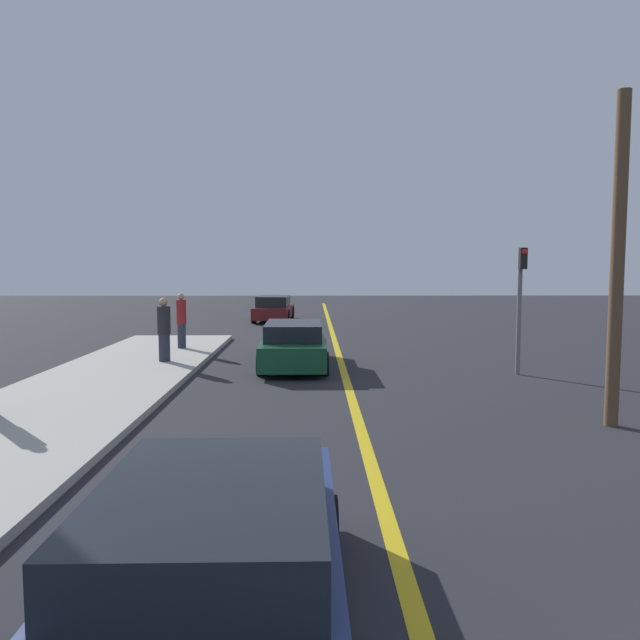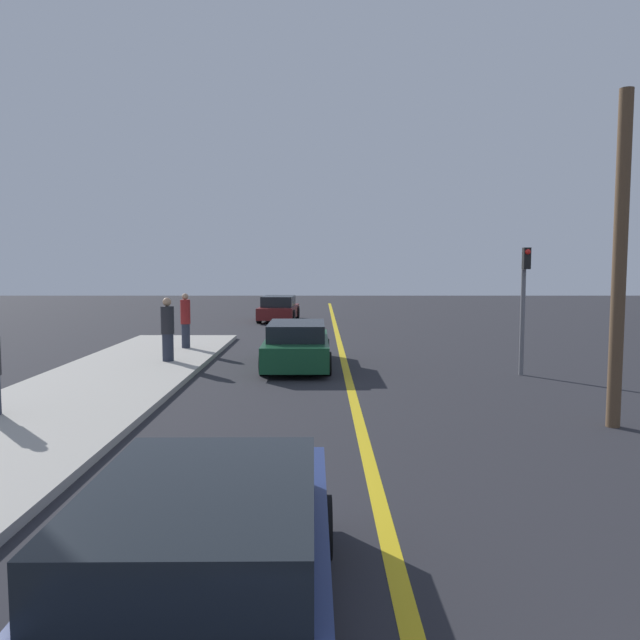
# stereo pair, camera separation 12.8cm
# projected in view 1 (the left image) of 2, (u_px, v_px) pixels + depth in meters

# --- Properties ---
(road_center_line) EXTENTS (0.20, 60.00, 0.01)m
(road_center_line) POSITION_uv_depth(u_px,v_px,m) (343.00, 370.00, 17.07)
(road_center_line) COLOR gold
(road_center_line) RESTS_ON ground_plane
(sidewalk_left) EXTENTS (3.78, 25.32, 0.14)m
(sidewalk_left) POSITION_uv_depth(u_px,v_px,m) (45.00, 415.00, 11.67)
(sidewalk_left) COLOR #ADA89E
(sidewalk_left) RESTS_ON ground_plane
(car_ahead_center) EXTENTS (1.99, 4.35, 1.31)m
(car_ahead_center) POSITION_uv_depth(u_px,v_px,m) (217.00, 563.00, 4.67)
(car_ahead_center) COLOR navy
(car_ahead_center) RESTS_ON ground_plane
(car_far_distant) EXTENTS (1.90, 4.62, 1.28)m
(car_far_distant) POSITION_uv_depth(u_px,v_px,m) (294.00, 345.00, 17.57)
(car_far_distant) COLOR #144728
(car_far_distant) RESTS_ON ground_plane
(car_parked_left_lot) EXTENTS (2.05, 4.29, 1.30)m
(car_parked_left_lot) POSITION_uv_depth(u_px,v_px,m) (274.00, 309.00, 31.99)
(car_parked_left_lot) COLOR maroon
(car_parked_left_lot) RESTS_ON ground_plane
(pedestrian_mid_group) EXTENTS (0.37, 0.37, 1.81)m
(pedestrian_mid_group) POSITION_uv_depth(u_px,v_px,m) (164.00, 330.00, 17.66)
(pedestrian_mid_group) COLOR #282D3D
(pedestrian_mid_group) RESTS_ON sidewalk_left
(pedestrian_far_standing) EXTENTS (0.32, 0.32, 1.80)m
(pedestrian_far_standing) POSITION_uv_depth(u_px,v_px,m) (181.00, 321.00, 20.48)
(pedestrian_far_standing) COLOR #282D3D
(pedestrian_far_standing) RESTS_ON sidewalk_left
(traffic_light) EXTENTS (0.18, 0.40, 3.32)m
(traffic_light) POSITION_uv_depth(u_px,v_px,m) (520.00, 296.00, 16.15)
(traffic_light) COLOR slate
(traffic_light) RESTS_ON ground_plane
(utility_pole) EXTENTS (0.24, 0.24, 5.87)m
(utility_pole) POSITION_uv_depth(u_px,v_px,m) (617.00, 261.00, 10.90)
(utility_pole) COLOR brown
(utility_pole) RESTS_ON ground_plane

